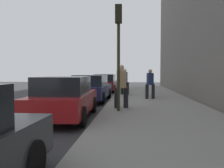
{
  "coord_description": "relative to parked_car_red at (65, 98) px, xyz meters",
  "views": [
    {
      "loc": [
        -13.45,
        -2.21,
        1.66
      ],
      "look_at": [
        -0.18,
        -1.13,
        1.02
      ],
      "focal_mm": 38.67,
      "sensor_mm": 36.0,
      "label": 1
    }
  ],
  "objects": [
    {
      "name": "parked_car_maroon",
      "position": [
        12.15,
        -0.14,
        -0.0
      ],
      "size": [
        4.36,
        1.95,
        1.51
      ],
      "color": "black",
      "rests_on": "ground"
    },
    {
      "name": "parked_car_navy",
      "position": [
        5.38,
        -0.07,
        0.0
      ],
      "size": [
        4.83,
        1.98,
        1.51
      ],
      "color": "black",
      "rests_on": "ground"
    },
    {
      "name": "pedestrian_navy_coat",
      "position": [
        5.55,
        -3.44,
        0.3
      ],
      "size": [
        0.51,
        0.55,
        1.7
      ],
      "color": "black",
      "rests_on": "sidewalk"
    },
    {
      "name": "ground_plane",
      "position": [
        5.04,
        -0.18,
        -0.76
      ],
      "size": [
        56.0,
        56.0,
        0.0
      ],
      "primitive_type": "plane",
      "color": "#333335"
    },
    {
      "name": "pedestrian_burgundy_coat",
      "position": [
        6.97,
        -3.56,
        0.3
      ],
      "size": [
        0.49,
        0.56,
        1.71
      ],
      "color": "black",
      "rests_on": "sidewalk"
    },
    {
      "name": "parked_car_red",
      "position": [
        0.0,
        0.0,
        0.0
      ],
      "size": [
        4.46,
        2.01,
        1.51
      ],
      "color": "black",
      "rests_on": "ground"
    },
    {
      "name": "rolling_suitcase",
      "position": [
        7.77,
        -2.0,
        -0.29
      ],
      "size": [
        0.34,
        0.22,
        0.98
      ],
      "color": "#471E19",
      "rests_on": "sidewalk"
    },
    {
      "name": "traffic_light_pole",
      "position": [
        1.05,
        -1.87,
        2.2
      ],
      "size": [
        0.35,
        0.26,
        4.13
      ],
      "color": "#2D2D19",
      "rests_on": "sidewalk"
    },
    {
      "name": "sidewalk",
      "position": [
        5.04,
        -3.48,
        -0.68
      ],
      "size": [
        28.0,
        4.6,
        0.15
      ],
      "primitive_type": "cube",
      "color": "gray",
      "rests_on": "ground"
    },
    {
      "name": "pedestrian_grey_coat",
      "position": [
        8.29,
        -1.91,
        0.34
      ],
      "size": [
        0.53,
        0.58,
        1.78
      ],
      "color": "black",
      "rests_on": "sidewalk"
    },
    {
      "name": "lane_stripe_centre",
      "position": [
        5.04,
        3.02,
        -0.75
      ],
      "size": [
        28.0,
        0.14,
        0.01
      ],
      "primitive_type": "cube",
      "color": "gold",
      "rests_on": "ground"
    },
    {
      "name": "pedestrian_tan_coat",
      "position": [
        1.8,
        -1.95,
        0.37
      ],
      "size": [
        0.56,
        0.59,
        1.83
      ],
      "color": "black",
      "rests_on": "sidewalk"
    }
  ]
}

